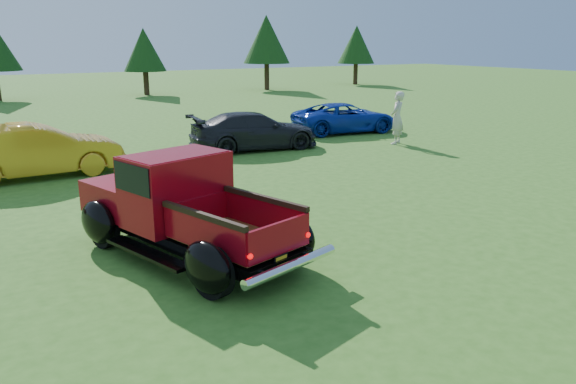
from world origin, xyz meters
The scene contains 9 objects.
ground centered at (0.00, 0.00, 0.00)m, with size 120.00×120.00×0.00m, color #31601B.
tree_mid_right centered at (6.00, 30.00, 2.97)m, with size 2.82×2.82×4.40m.
tree_east centered at (15.00, 29.50, 3.66)m, with size 3.46×3.46×5.40m.
tree_far_east centered at (24.00, 30.50, 3.25)m, with size 3.07×3.07×4.80m.
pickup_truck centered at (-2.14, 0.83, 0.83)m, with size 3.28×5.01×1.75m.
show_car_yellow centered at (-3.50, 8.07, 0.72)m, with size 1.52×4.36×1.44m, color gold.
show_car_grey centered at (3.37, 8.70, 0.63)m, with size 1.77×4.36×1.27m, color black.
show_car_blue centered at (8.17, 10.11, 0.59)m, with size 1.96×4.24×1.18m, color #0E2B9A.
spectator centered at (8.20, 7.04, 0.93)m, with size 0.68×0.45×1.86m, color beige.
Camera 1 is at (-5.17, -8.17, 3.59)m, focal length 35.00 mm.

